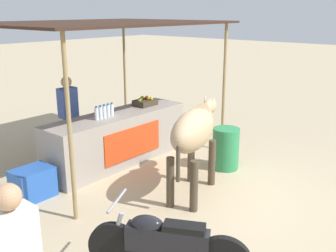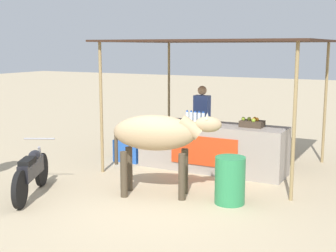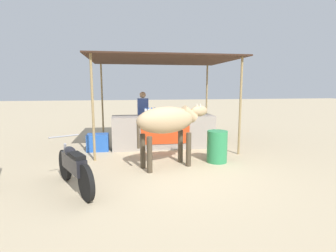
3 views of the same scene
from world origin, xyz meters
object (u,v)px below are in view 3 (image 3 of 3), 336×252
(vendor_behind_counter, at_px, (143,117))
(motorcycle_parked, at_px, (74,166))
(cooler_box, at_px, (98,142))
(fruit_crate, at_px, (190,113))
(cow, at_px, (169,122))
(water_barrel, at_px, (217,147))
(stall_counter, at_px, (163,132))

(vendor_behind_counter, height_order, motorcycle_parked, vendor_behind_counter)
(motorcycle_parked, bearing_deg, cooler_box, 86.96)
(fruit_crate, bearing_deg, cow, -116.73)
(water_barrel, bearing_deg, motorcycle_parked, -159.13)
(fruit_crate, distance_m, water_barrel, 1.93)
(stall_counter, relative_size, water_barrel, 3.91)
(stall_counter, bearing_deg, motorcycle_parked, -125.04)
(cooler_box, bearing_deg, water_barrel, -29.22)
(stall_counter, height_order, fruit_crate, fruit_crate)
(stall_counter, bearing_deg, fruit_crate, 3.47)
(cooler_box, bearing_deg, stall_counter, 2.92)
(cow, bearing_deg, motorcycle_parked, -151.70)
(fruit_crate, bearing_deg, vendor_behind_counter, 152.82)
(stall_counter, distance_m, cooler_box, 1.92)
(stall_counter, bearing_deg, water_barrel, -59.07)
(water_barrel, bearing_deg, stall_counter, 120.93)
(fruit_crate, height_order, cooler_box, fruit_crate)
(cow, bearing_deg, fruit_crate, 63.27)
(fruit_crate, bearing_deg, motorcycle_parked, -133.96)
(vendor_behind_counter, distance_m, water_barrel, 3.00)
(vendor_behind_counter, height_order, cow, vendor_behind_counter)
(fruit_crate, distance_m, cow, 2.20)
(stall_counter, distance_m, motorcycle_parked, 3.58)
(fruit_crate, xyz_separation_m, cow, (-0.99, -1.97, -0.00))
(water_barrel, bearing_deg, cow, -172.14)
(stall_counter, height_order, motorcycle_parked, stall_counter)
(cow, bearing_deg, water_barrel, 7.86)
(water_barrel, distance_m, motorcycle_parked, 3.32)
(water_barrel, height_order, motorcycle_parked, motorcycle_parked)
(stall_counter, relative_size, cow, 1.63)
(stall_counter, bearing_deg, vendor_behind_counter, 126.15)
(fruit_crate, height_order, cow, cow)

